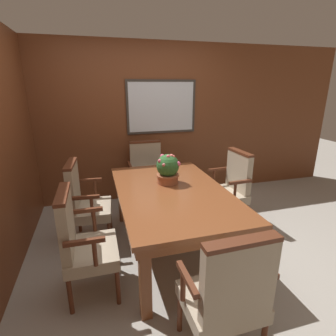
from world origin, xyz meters
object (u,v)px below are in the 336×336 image
object	(u,v)px
chair_right_far	(231,185)
chair_head_far	(147,172)
chair_left_near	(82,240)
chair_head_near	(228,293)
potted_plant	(168,169)
chair_left_far	(84,200)
dining_table	(172,197)

from	to	relation	value
chair_right_far	chair_head_far	world-z (taller)	same
chair_left_near	chair_head_near	bearing A→B (deg)	-133.52
chair_left_near	potted_plant	distance (m)	1.19
chair_head_near	chair_left_far	xyz separation A→B (m)	(-0.92, 1.75, 0.00)
chair_left_near	chair_left_far	bearing A→B (deg)	0.08
dining_table	chair_head_near	world-z (taller)	chair_head_near
chair_head_near	chair_left_far	bearing A→B (deg)	-63.08
dining_table	potted_plant	bearing A→B (deg)	86.19
potted_plant	chair_left_near	bearing A→B (deg)	-147.11
chair_left_far	chair_head_far	size ratio (longest dim) A/B	1.00
chair_head_near	potted_plant	world-z (taller)	potted_plant
chair_left_near	chair_head_far	size ratio (longest dim) A/B	1.00
chair_right_far	chair_left_far	xyz separation A→B (m)	(-1.88, 0.04, 0.00)
dining_table	chair_head_far	xyz separation A→B (m)	(-0.02, 1.28, -0.11)
dining_table	potted_plant	world-z (taller)	potted_plant
dining_table	chair_right_far	bearing A→B (deg)	23.28
chair_right_far	chair_head_far	bearing A→B (deg)	-135.05
chair_left_far	chair_head_near	bearing A→B (deg)	-147.62
dining_table	chair_left_near	bearing A→B (deg)	-156.55
dining_table	potted_plant	xyz separation A→B (m)	(0.01, 0.21, 0.26)
chair_right_far	chair_head_far	size ratio (longest dim) A/B	1.00
chair_head_near	potted_plant	distance (m)	1.55
potted_plant	chair_left_far	bearing A→B (deg)	165.63
chair_left_far	potted_plant	distance (m)	1.05
chair_left_far	potted_plant	size ratio (longest dim) A/B	2.87
chair_right_far	potted_plant	bearing A→B (deg)	-80.92
chair_head_far	potted_plant	xyz separation A→B (m)	(0.03, -1.07, 0.37)
chair_head_near	chair_right_far	bearing A→B (deg)	-120.23
chair_head_near	dining_table	bearing A→B (deg)	-91.34
dining_table	chair_left_far	size ratio (longest dim) A/B	1.88
chair_head_far	potted_plant	distance (m)	1.14
chair_left_near	chair_head_far	bearing A→B (deg)	-28.20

